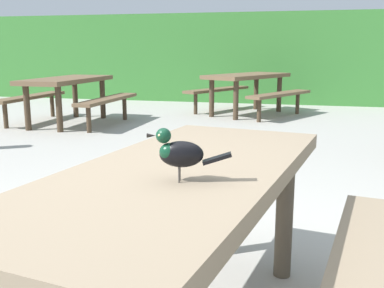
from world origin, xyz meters
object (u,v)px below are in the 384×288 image
(picnic_table_foreground, at_px, (181,212))
(bird_grackle, at_px, (178,152))
(picnic_table_mid_left, at_px, (67,89))
(picnic_table_mid_right, at_px, (247,84))

(picnic_table_foreground, xyz_separation_m, bird_grackle, (0.04, -0.19, 0.29))
(picnic_table_foreground, height_order, picnic_table_mid_left, same)
(picnic_table_mid_left, bearing_deg, picnic_table_mid_right, 33.96)
(bird_grackle, height_order, picnic_table_mid_left, bird_grackle)
(picnic_table_foreground, height_order, picnic_table_mid_right, same)
(picnic_table_foreground, xyz_separation_m, picnic_table_mid_right, (-0.55, 6.72, 0.00))
(bird_grackle, height_order, picnic_table_mid_right, bird_grackle)
(picnic_table_foreground, bearing_deg, picnic_table_mid_right, 94.67)
(bird_grackle, xyz_separation_m, picnic_table_mid_left, (-3.26, 5.12, -0.29))
(picnic_table_foreground, relative_size, picnic_table_mid_left, 1.08)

